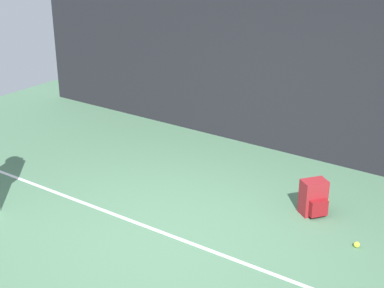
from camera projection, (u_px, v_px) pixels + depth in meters
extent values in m
plane|color=#4C7556|center=(172.00, 236.00, 6.52)|extent=(12.00, 12.00, 0.00)
cube|color=black|center=(295.00, 60.00, 8.25)|extent=(10.00, 0.10, 2.89)
cube|color=white|center=(172.00, 236.00, 6.52)|extent=(9.00, 0.05, 0.00)
cube|color=maroon|center=(313.00, 197.00, 6.93)|extent=(0.34, 0.36, 0.44)
cube|color=maroon|center=(319.00, 208.00, 6.84)|extent=(0.20, 0.22, 0.20)
sphere|color=#CCE033|center=(357.00, 245.00, 6.29)|extent=(0.07, 0.07, 0.07)
sphere|color=#CCE033|center=(326.00, 201.00, 7.24)|extent=(0.07, 0.07, 0.07)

